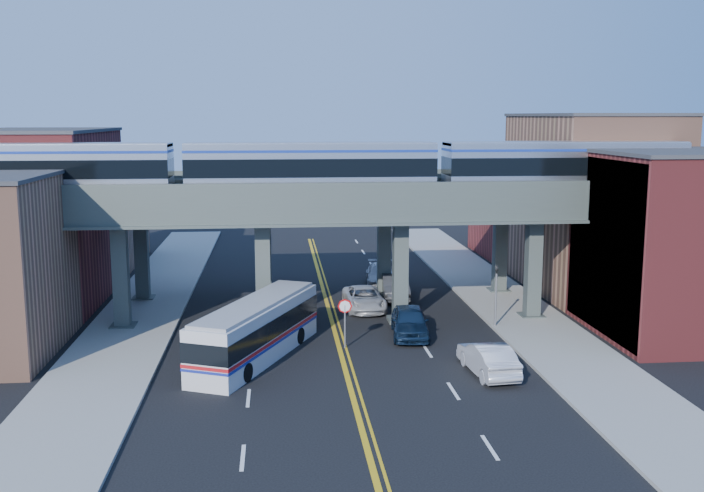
# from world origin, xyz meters

# --- Properties ---
(ground) EXTENTS (120.00, 120.00, 0.00)m
(ground) POSITION_xyz_m (0.00, 0.00, 0.00)
(ground) COLOR black
(ground) RESTS_ON ground
(sidewalk_west) EXTENTS (5.00, 70.00, 0.16)m
(sidewalk_west) POSITION_xyz_m (-11.50, 10.00, 0.08)
(sidewalk_west) COLOR gray
(sidewalk_west) RESTS_ON ground
(sidewalk_east) EXTENTS (5.00, 70.00, 0.16)m
(sidewalk_east) POSITION_xyz_m (11.50, 10.00, 0.08)
(sidewalk_east) COLOR gray
(sidewalk_east) RESTS_ON ground
(building_west_b) EXTENTS (8.00, 14.00, 11.00)m
(building_west_b) POSITION_xyz_m (-18.50, 16.00, 5.50)
(building_west_b) COLOR maroon
(building_west_b) RESTS_ON ground
(building_west_c) EXTENTS (8.00, 10.00, 8.00)m
(building_west_c) POSITION_xyz_m (-18.50, 29.00, 4.00)
(building_west_c) COLOR #9F6A52
(building_west_c) RESTS_ON ground
(building_east_a) EXTENTS (8.00, 10.00, 10.00)m
(building_east_a) POSITION_xyz_m (18.50, 4.00, 5.00)
(building_east_a) COLOR maroon
(building_east_a) RESTS_ON ground
(building_east_b) EXTENTS (8.00, 14.00, 12.00)m
(building_east_b) POSITION_xyz_m (18.50, 16.00, 6.00)
(building_east_b) COLOR #9F6A52
(building_east_b) RESTS_ON ground
(building_east_c) EXTENTS (8.00, 10.00, 9.00)m
(building_east_c) POSITION_xyz_m (18.50, 29.00, 4.50)
(building_east_c) COLOR maroon
(building_east_c) RESTS_ON ground
(mural_panel) EXTENTS (0.10, 9.50, 9.50)m
(mural_panel) POSITION_xyz_m (14.55, 4.00, 4.75)
(mural_panel) COLOR teal
(mural_panel) RESTS_ON ground
(elevated_viaduct_near) EXTENTS (52.00, 3.60, 7.40)m
(elevated_viaduct_near) POSITION_xyz_m (0.00, 8.00, 6.47)
(elevated_viaduct_near) COLOR #3E4844
(elevated_viaduct_near) RESTS_ON ground
(elevated_viaduct_far) EXTENTS (52.00, 3.60, 7.40)m
(elevated_viaduct_far) POSITION_xyz_m (0.00, 15.00, 6.47)
(elevated_viaduct_far) COLOR #3E4844
(elevated_viaduct_far) RESTS_ON ground
(transit_train) EXTENTS (43.64, 2.73, 3.18)m
(transit_train) POSITION_xyz_m (-1.19, 8.00, 9.12)
(transit_train) COLOR black
(transit_train) RESTS_ON elevated_viaduct_near
(stop_sign) EXTENTS (0.76, 0.09, 2.63)m
(stop_sign) POSITION_xyz_m (0.30, 3.00, 1.76)
(stop_sign) COLOR slate
(stop_sign) RESTS_ON ground
(traffic_signal) EXTENTS (0.15, 0.18, 4.10)m
(traffic_signal) POSITION_xyz_m (9.20, 6.00, 2.30)
(traffic_signal) COLOR slate
(traffic_signal) RESTS_ON ground
(transit_bus) EXTENTS (6.51, 10.74, 2.75)m
(transit_bus) POSITION_xyz_m (-4.26, 1.68, 1.42)
(transit_bus) COLOR silver
(transit_bus) RESTS_ON ground
(car_lane_a) EXTENTS (2.46, 5.06, 1.66)m
(car_lane_a) POSITION_xyz_m (4.06, 4.85, 0.83)
(car_lane_a) COLOR #0E1E36
(car_lane_a) RESTS_ON ground
(car_lane_b) EXTENTS (2.02, 4.95, 1.60)m
(car_lane_b) POSITION_xyz_m (4.63, 14.02, 0.80)
(car_lane_b) COLOR #2E2F31
(car_lane_b) RESTS_ON ground
(car_lane_c) EXTENTS (2.50, 5.12, 1.40)m
(car_lane_c) POSITION_xyz_m (2.24, 11.14, 0.70)
(car_lane_c) COLOR #BEBEC0
(car_lane_c) RESTS_ON ground
(car_lane_d) EXTENTS (2.60, 5.41, 1.52)m
(car_lane_d) POSITION_xyz_m (4.24, 18.02, 0.76)
(car_lane_d) COLOR #B8B8BD
(car_lane_d) RESTS_ON ground
(car_parked_curb) EXTENTS (2.03, 4.77, 1.53)m
(car_parked_curb) POSITION_xyz_m (6.63, -1.85, 0.76)
(car_parked_curb) COLOR silver
(car_parked_curb) RESTS_ON ground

